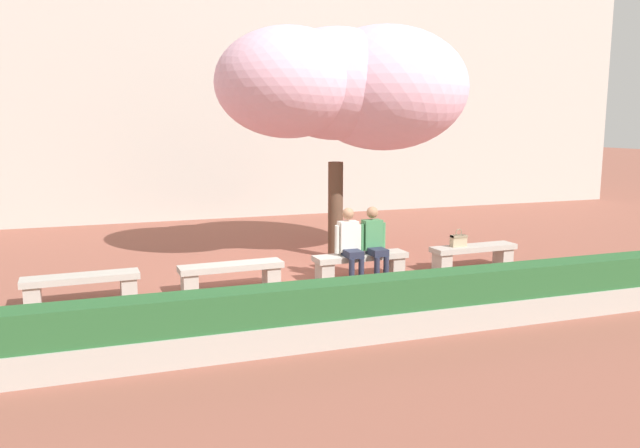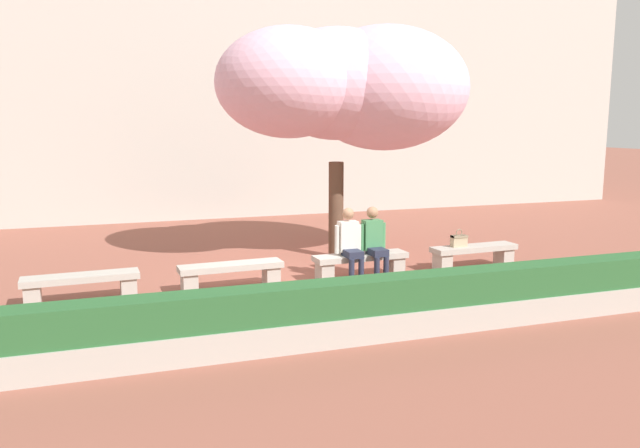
{
  "view_description": "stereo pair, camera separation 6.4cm",
  "coord_description": "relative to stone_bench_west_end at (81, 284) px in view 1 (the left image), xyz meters",
  "views": [
    {
      "loc": [
        -3.14,
        -10.06,
        2.78
      ],
      "look_at": [
        0.47,
        0.2,
        1.0
      ],
      "focal_mm": 35.0,
      "sensor_mm": 36.0,
      "label": 1
    },
    {
      "loc": [
        -3.08,
        -10.09,
        2.78
      ],
      "look_at": [
        0.47,
        0.2,
        1.0
      ],
      "focal_mm": 35.0,
      "sensor_mm": 36.0,
      "label": 2
    }
  ],
  "objects": [
    {
      "name": "stone_bench_near_west",
      "position": [
        2.35,
        0.0,
        0.0
      ],
      "size": [
        1.75,
        0.49,
        0.45
      ],
      "color": "#ADA89E",
      "rests_on": "ground"
    },
    {
      "name": "handbag",
      "position": [
        6.71,
        0.01,
        0.28
      ],
      "size": [
        0.3,
        0.15,
        0.34
      ],
      "color": "tan",
      "rests_on": "stone_bench_near_east"
    },
    {
      "name": "cherry_tree_main",
      "position": [
        5.1,
        1.78,
        3.19
      ],
      "size": [
        5.16,
        3.64,
        4.72
      ],
      "color": "#513828",
      "rests_on": "ground"
    },
    {
      "name": "ground_plane",
      "position": [
        3.52,
        0.0,
        -0.3
      ],
      "size": [
        100.0,
        100.0,
        0.0
      ],
      "primitive_type": "plane",
      "color": "#8E5142"
    },
    {
      "name": "person_seated_right",
      "position": [
        4.93,
        -0.05,
        0.4
      ],
      "size": [
        0.51,
        0.69,
        1.29
      ],
      "color": "black",
      "rests_on": "ground"
    },
    {
      "name": "stone_bench_west_end",
      "position": [
        0.0,
        0.0,
        0.0
      ],
      "size": [
        1.75,
        0.49,
        0.45
      ],
      "color": "#ADA89E",
      "rests_on": "ground"
    },
    {
      "name": "stone_bench_center",
      "position": [
        4.7,
        0.0,
        0.0
      ],
      "size": [
        1.75,
        0.49,
        0.45
      ],
      "color": "#ADA89E",
      "rests_on": "ground"
    },
    {
      "name": "person_seated_left",
      "position": [
        4.46,
        -0.05,
        0.4
      ],
      "size": [
        0.51,
        0.68,
        1.29
      ],
      "color": "black",
      "rests_on": "ground"
    },
    {
      "name": "building_facade",
      "position": [
        3.52,
        9.87,
        3.61
      ],
      "size": [
        28.0,
        4.0,
        7.82
      ],
      "primitive_type": "cube",
      "color": "#B7B2A8",
      "rests_on": "ground"
    },
    {
      "name": "stone_bench_near_east",
      "position": [
        7.04,
        0.0,
        0.0
      ],
      "size": [
        1.75,
        0.49,
        0.45
      ],
      "color": "#ADA89E",
      "rests_on": "ground"
    },
    {
      "name": "planter_hedge_foreground",
      "position": [
        3.52,
        -2.95,
        0.09
      ],
      "size": [
        11.45,
        0.5,
        0.8
      ],
      "color": "#ADA89E",
      "rests_on": "ground"
    }
  ]
}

